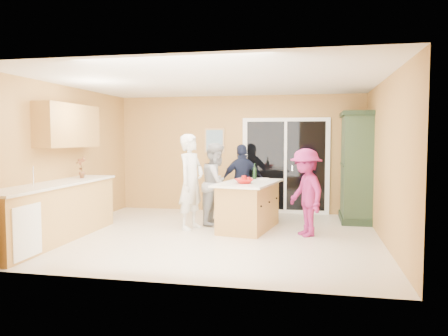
% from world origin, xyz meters
% --- Properties ---
extents(floor, '(5.50, 5.50, 0.00)m').
position_xyz_m(floor, '(0.00, 0.00, 0.00)').
color(floor, beige).
rests_on(floor, ground).
extents(ceiling, '(5.50, 5.00, 0.10)m').
position_xyz_m(ceiling, '(0.00, 0.00, 2.60)').
color(ceiling, white).
rests_on(ceiling, wall_back).
extents(wall_back, '(5.50, 0.10, 2.60)m').
position_xyz_m(wall_back, '(0.00, 2.50, 1.30)').
color(wall_back, tan).
rests_on(wall_back, ground).
extents(wall_front, '(5.50, 0.10, 2.60)m').
position_xyz_m(wall_front, '(0.00, -2.50, 1.30)').
color(wall_front, tan).
rests_on(wall_front, ground).
extents(wall_left, '(0.10, 5.00, 2.60)m').
position_xyz_m(wall_left, '(-2.75, 0.00, 1.30)').
color(wall_left, tan).
rests_on(wall_left, ground).
extents(wall_right, '(0.10, 5.00, 2.60)m').
position_xyz_m(wall_right, '(2.75, 0.00, 1.30)').
color(wall_right, tan).
rests_on(wall_right, ground).
extents(left_cabinet_run, '(0.65, 3.05, 1.24)m').
position_xyz_m(left_cabinet_run, '(-2.45, -1.05, 0.46)').
color(left_cabinet_run, tan).
rests_on(left_cabinet_run, floor).
extents(upper_cabinets, '(0.35, 1.60, 0.75)m').
position_xyz_m(upper_cabinets, '(-2.58, -0.20, 1.88)').
color(upper_cabinets, tan).
rests_on(upper_cabinets, wall_left).
extents(sliding_door, '(1.90, 0.07, 2.10)m').
position_xyz_m(sliding_door, '(1.05, 2.46, 1.05)').
color(sliding_door, white).
rests_on(sliding_door, floor).
extents(framed_picture, '(0.46, 0.04, 0.56)m').
position_xyz_m(framed_picture, '(-0.55, 2.48, 1.60)').
color(framed_picture, tan).
rests_on(framed_picture, wall_back).
extents(kitchen_island, '(1.16, 1.77, 0.87)m').
position_xyz_m(kitchen_island, '(0.50, 0.63, 0.41)').
color(kitchen_island, tan).
rests_on(kitchen_island, floor).
extents(green_hutch, '(0.62, 1.18, 2.17)m').
position_xyz_m(green_hutch, '(2.49, 1.82, 1.06)').
color(green_hutch, '#1E3120').
rests_on(green_hutch, floor).
extents(woman_white, '(0.58, 0.72, 1.73)m').
position_xyz_m(woman_white, '(-0.53, 0.44, 0.87)').
color(woman_white, silver).
rests_on(woman_white, floor).
extents(woman_grey, '(0.64, 0.80, 1.57)m').
position_xyz_m(woman_grey, '(-0.18, 0.99, 0.78)').
color(woman_grey, '#9FA0A2').
rests_on(woman_grey, floor).
extents(woman_navy, '(0.97, 0.70, 1.53)m').
position_xyz_m(woman_navy, '(0.21, 1.72, 0.77)').
color(woman_navy, '#181B36').
rests_on(woman_navy, floor).
extents(woman_magenta, '(0.93, 1.11, 1.48)m').
position_xyz_m(woman_magenta, '(1.52, 0.28, 0.74)').
color(woman_magenta, '#96205B').
rests_on(woman_magenta, floor).
extents(serving_bowl, '(0.41, 0.41, 0.08)m').
position_xyz_m(serving_bowl, '(0.45, 0.36, 0.90)').
color(serving_bowl, '#B21613').
rests_on(serving_bowl, kitchen_island).
extents(tulip_vase, '(0.23, 0.18, 0.39)m').
position_xyz_m(tulip_vase, '(-2.45, -0.01, 1.14)').
color(tulip_vase, red).
rests_on(tulip_vase, left_cabinet_run).
extents(tumbler_near, '(0.07, 0.07, 0.10)m').
position_xyz_m(tumbler_near, '(0.52, 0.50, 0.91)').
color(tumbler_near, '#B21613').
rests_on(tumbler_near, kitchen_island).
extents(tumbler_far, '(0.11, 0.11, 0.12)m').
position_xyz_m(tumbler_far, '(0.44, 0.49, 0.93)').
color(tumbler_far, '#B21613').
rests_on(tumbler_far, kitchen_island).
extents(wine_bottle, '(0.07, 0.07, 0.31)m').
position_xyz_m(wine_bottle, '(0.54, 1.17, 0.99)').
color(wine_bottle, black).
rests_on(wine_bottle, kitchen_island).
extents(white_plate, '(0.27, 0.27, 0.02)m').
position_xyz_m(white_plate, '(0.71, 1.24, 0.87)').
color(white_plate, white).
rests_on(white_plate, kitchen_island).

